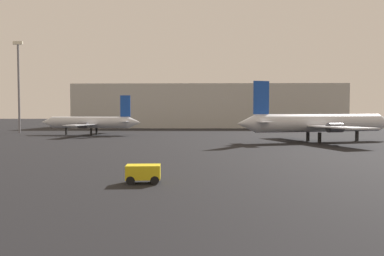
% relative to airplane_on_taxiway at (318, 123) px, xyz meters
% --- Properties ---
extents(airplane_on_taxiway, '(30.32, 25.06, 10.25)m').
position_rel_airplane_on_taxiway_xyz_m(airplane_on_taxiway, '(0.00, 0.00, 0.00)').
color(airplane_on_taxiway, silver).
rests_on(airplane_on_taxiway, ground_plane).
extents(airplane_distant, '(23.92, 22.73, 8.91)m').
position_rel_airplane_on_taxiway_xyz_m(airplane_distant, '(-45.13, 17.84, -0.35)').
color(airplane_distant, silver).
rests_on(airplane_distant, ground_plane).
extents(baggage_cart, '(2.49, 1.53, 1.30)m').
position_rel_airplane_on_taxiway_xyz_m(baggage_cart, '(-24.42, -36.75, -2.50)').
color(baggage_cart, gold).
rests_on(baggage_cart, ground_plane).
extents(light_mast_left, '(2.40, 0.50, 22.96)m').
position_rel_airplane_on_taxiway_xyz_m(light_mast_left, '(-66.15, 26.80, 9.52)').
color(light_mast_left, slate).
rests_on(light_mast_left, ground_plane).
extents(terminal_building, '(90.44, 27.10, 14.62)m').
position_rel_airplane_on_taxiway_xyz_m(terminal_building, '(-17.72, 66.89, 4.05)').
color(terminal_building, '#B7B7B2').
rests_on(terminal_building, ground_plane).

